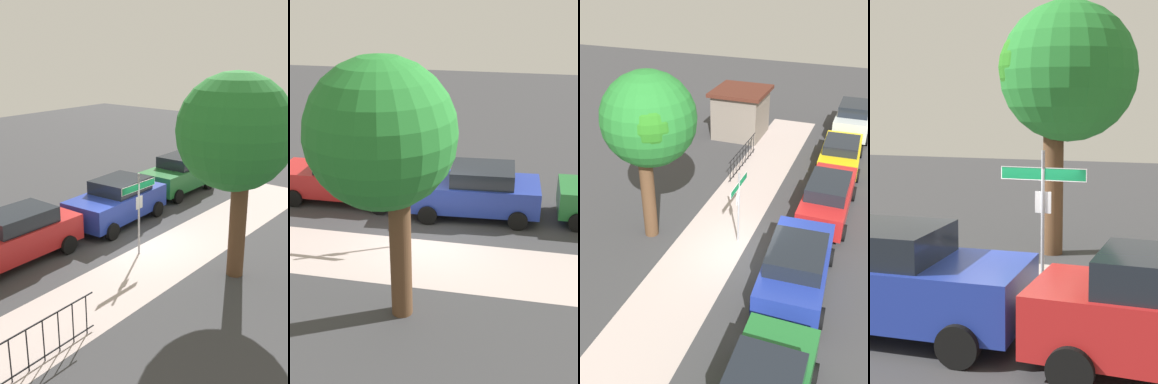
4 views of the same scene
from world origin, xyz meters
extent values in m
plane|color=#38383A|center=(0.00, 0.00, 0.00)|extent=(60.00, 60.00, 0.00)
cube|color=#B4A39F|center=(2.00, 1.30, 0.00)|extent=(24.00, 2.60, 0.00)
cylinder|color=#9EA0A5|center=(0.54, 0.40, 1.42)|extent=(0.07, 0.07, 2.85)
cube|color=#0F723D|center=(0.54, 0.40, 2.40)|extent=(1.67, 0.02, 0.22)
cube|color=white|center=(0.54, 0.40, 2.40)|extent=(1.70, 0.02, 0.25)
cube|color=silver|center=(0.54, 0.42, 1.85)|extent=(0.32, 0.02, 0.42)
cylinder|color=brown|center=(-0.18, 3.66, 1.67)|extent=(0.51, 0.51, 3.34)
sphere|color=#248330|center=(0.14, 3.52, 4.42)|extent=(2.80, 2.80, 2.80)
sphere|color=#23752C|center=(0.20, 3.58, 4.51)|extent=(3.34, 3.34, 3.34)
sphere|color=#356E2A|center=(0.31, 3.32, 4.77)|extent=(2.00, 2.00, 2.00)
sphere|color=#26731C|center=(-0.34, 3.22, 4.61)|extent=(2.10, 2.10, 2.10)
cube|color=#1F3397|center=(-1.20, -2.16, 0.78)|extent=(4.46, 2.17, 0.92)
cube|color=black|center=(-1.46, -2.18, 1.50)|extent=(2.18, 1.81, 0.52)
cylinder|color=black|center=(0.22, -1.12, 0.32)|extent=(0.65, 0.26, 0.64)
cylinder|color=black|center=(0.33, -3.03, 0.32)|extent=(0.65, 0.26, 0.64)
cylinder|color=black|center=(2.02, -1.50, 0.32)|extent=(0.64, 0.22, 0.64)
cylinder|color=black|center=(2.01, -3.23, 0.32)|extent=(0.64, 0.22, 0.64)
camera|label=1|loc=(11.68, 9.51, 6.81)|focal=43.10mm
camera|label=2|loc=(-2.96, 13.41, 7.62)|focal=46.73mm
camera|label=3|loc=(-12.20, -3.90, 9.66)|focal=40.95mm
camera|label=4|loc=(3.64, -9.97, 3.60)|focal=53.46mm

